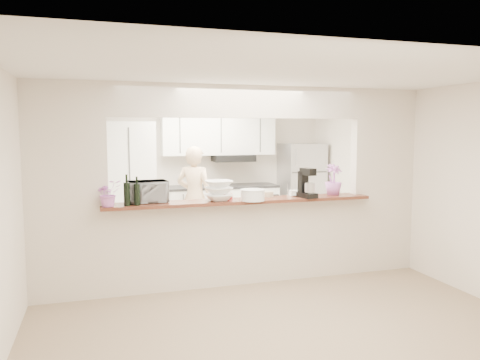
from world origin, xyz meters
name	(u,v)px	position (x,y,z in m)	size (l,w,h in m)	color
floor	(240,283)	(0.00, 0.00, 0.00)	(6.00, 6.00, 0.00)	tan
tile_overlay	(212,253)	(0.00, 1.55, 0.01)	(5.00, 2.90, 0.01)	beige
partition	(240,168)	(0.00, 0.00, 1.48)	(5.00, 0.15, 2.50)	beige
bar_counter	(240,239)	(0.00, 0.00, 0.58)	(3.40, 0.38, 1.09)	beige
kitchen_cabinets	(186,185)	(-0.19, 2.72, 0.97)	(3.15, 0.62, 2.25)	white
refrigerator	(301,188)	(2.05, 2.65, 0.85)	(0.75, 0.70, 1.70)	#B3B3B8
flower_left	(109,193)	(-1.60, -0.15, 1.24)	(0.27, 0.24, 0.30)	#C86AAA
wine_bottle_a	(137,194)	(-1.29, -0.15, 1.22)	(0.07, 0.07, 0.33)	black
wine_bottle_b	(127,194)	(-1.40, -0.15, 1.23)	(0.07, 0.07, 0.36)	black
toaster_oven	(147,192)	(-1.15, 0.05, 1.22)	(0.46, 0.31, 0.26)	#A4A5A9
serving_bowls	(219,191)	(-0.30, -0.08, 1.21)	(0.33, 0.33, 0.24)	white
plate_stack_a	(253,195)	(0.10, -0.19, 1.16)	(0.30, 0.30, 0.14)	white
plate_stack_b	(253,197)	(0.10, -0.19, 1.14)	(0.29, 0.29, 0.10)	white
red_bowl	(227,196)	(-0.15, 0.08, 1.12)	(0.14, 0.14, 0.06)	maroon
tan_bowl	(268,194)	(0.40, 0.08, 1.12)	(0.14, 0.14, 0.07)	tan
utensil_caddy	(297,189)	(0.80, 0.05, 1.18)	(0.25, 0.15, 0.22)	silver
stand_mixer	(307,184)	(0.85, -0.14, 1.26)	(0.21, 0.28, 0.38)	black
flower_right	(333,179)	(1.30, 0.00, 1.30)	(0.23, 0.23, 0.41)	#D070C7
person	(195,198)	(-0.20, 1.92, 0.85)	(0.62, 0.40, 1.69)	#D9B58D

